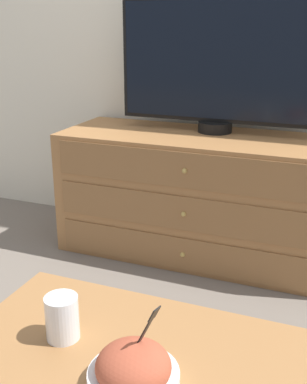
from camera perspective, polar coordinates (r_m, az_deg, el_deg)
ground_plane at (r=2.88m, az=7.69°, el=-4.64°), size 12.00×12.00×0.00m
dresser at (r=2.51m, az=5.50°, el=-0.46°), size 1.43×0.55×0.64m
tv at (r=2.46m, az=7.63°, el=14.76°), size 1.00×0.17×0.65m
takeout_bowl at (r=1.10m, az=-2.39°, el=-20.37°), size 0.20×0.20×0.20m
drink_cup at (r=1.25m, az=-10.75°, el=-14.69°), size 0.08×0.08×0.11m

